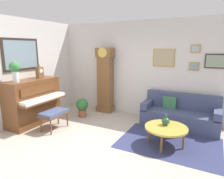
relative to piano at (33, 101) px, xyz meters
name	(u,v)px	position (x,y,z in m)	size (l,w,h in m)	color
ground_plane	(98,148)	(2.23, -0.34, -0.66)	(6.40, 6.00, 0.10)	#B2A899
wall_left	(10,72)	(-0.37, -0.33, 0.80)	(0.13, 4.90, 2.80)	silver
wall_back	(139,69)	(2.25, 2.06, 0.79)	(5.30, 0.13, 2.80)	silver
area_rug	(169,143)	(3.54, 0.49, -0.61)	(2.10, 1.50, 0.01)	navy
piano	(33,101)	(0.00, 0.00, 0.00)	(0.87, 1.44, 1.21)	brown
piano_bench	(54,114)	(0.80, -0.07, -0.20)	(0.42, 0.70, 0.48)	brown
grandfather_clock	(105,82)	(1.23, 1.77, 0.35)	(0.52, 0.34, 2.03)	brown
couch	(180,115)	(3.57, 1.60, -0.30)	(1.90, 0.80, 0.84)	#424C70
coffee_table	(166,128)	(3.48, 0.35, -0.22)	(0.88, 0.88, 0.42)	gold
mantel_clock	(40,72)	(0.00, 0.30, 0.77)	(0.13, 0.18, 0.38)	brown
flower_vase	(15,69)	(0.00, -0.45, 0.91)	(0.26, 0.26, 0.58)	silver
green_jug	(166,121)	(3.45, 0.45, -0.11)	(0.17, 0.17, 0.24)	#234C33
potted_plant	(82,106)	(0.87, 1.01, -0.29)	(0.36, 0.36, 0.56)	#935138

